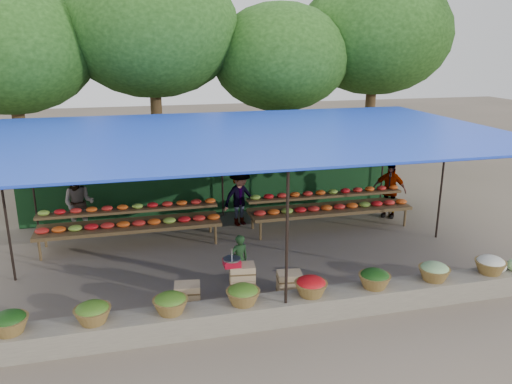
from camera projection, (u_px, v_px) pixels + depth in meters
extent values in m
plane|color=brown|center=(247.00, 256.00, 11.19)|extent=(60.00, 60.00, 0.00)
cube|color=#6A5F55|center=(283.00, 309.00, 8.58)|extent=(10.60, 0.55, 0.40)
cylinder|color=black|center=(287.00, 248.00, 8.10)|extent=(0.05, 0.05, 2.80)
cylinder|color=black|center=(6.00, 215.00, 9.67)|extent=(0.05, 0.05, 2.80)
cylinder|color=black|center=(442.00, 183.00, 11.92)|extent=(0.05, 0.05, 2.80)
cylinder|color=black|center=(32.00, 178.00, 12.37)|extent=(0.05, 0.05, 2.80)
cylinder|color=black|center=(222.00, 167.00, 13.49)|extent=(0.05, 0.05, 2.80)
cylinder|color=black|center=(383.00, 157.00, 14.61)|extent=(0.05, 0.05, 2.80)
cube|color=blue|center=(246.00, 133.00, 10.40)|extent=(10.80, 6.60, 0.04)
cube|color=blue|center=(272.00, 162.00, 8.59)|extent=(10.80, 2.19, 0.26)
cube|color=blue|center=(228.00, 127.00, 12.31)|extent=(10.80, 2.19, 0.26)
cylinder|color=#9D9DA2|center=(233.00, 156.00, 11.92)|extent=(9.60, 0.01, 0.01)
ellipsoid|color=yellow|center=(33.00, 179.00, 10.95)|extent=(0.23, 0.17, 0.30)
ellipsoid|color=yellow|center=(55.00, 177.00, 11.06)|extent=(0.23, 0.17, 0.30)
ellipsoid|color=yellow|center=(78.00, 176.00, 11.17)|extent=(0.23, 0.17, 0.30)
ellipsoid|color=yellow|center=(100.00, 175.00, 11.28)|extent=(0.23, 0.17, 0.30)
ellipsoid|color=yellow|center=(122.00, 173.00, 11.39)|extent=(0.23, 0.17, 0.30)
ellipsoid|color=yellow|center=(143.00, 172.00, 11.50)|extent=(0.23, 0.17, 0.30)
ellipsoid|color=yellow|center=(164.00, 171.00, 11.61)|extent=(0.23, 0.17, 0.30)
ellipsoid|color=yellow|center=(184.00, 170.00, 11.72)|extent=(0.23, 0.17, 0.30)
ellipsoid|color=yellow|center=(204.00, 169.00, 11.83)|extent=(0.23, 0.17, 0.30)
ellipsoid|color=yellow|center=(224.00, 168.00, 11.94)|extent=(0.23, 0.17, 0.30)
ellipsoid|color=yellow|center=(243.00, 166.00, 12.05)|extent=(0.23, 0.17, 0.30)
ellipsoid|color=yellow|center=(262.00, 165.00, 12.17)|extent=(0.23, 0.17, 0.30)
ellipsoid|color=yellow|center=(280.00, 164.00, 12.28)|extent=(0.23, 0.17, 0.30)
ellipsoid|color=yellow|center=(299.00, 163.00, 12.39)|extent=(0.23, 0.17, 0.30)
ellipsoid|color=yellow|center=(316.00, 162.00, 12.50)|extent=(0.23, 0.17, 0.30)
ellipsoid|color=yellow|center=(334.00, 161.00, 12.61)|extent=(0.23, 0.17, 0.30)
ellipsoid|color=yellow|center=(351.00, 160.00, 12.72)|extent=(0.23, 0.17, 0.30)
ellipsoid|color=yellow|center=(368.00, 159.00, 12.83)|extent=(0.23, 0.17, 0.30)
ellipsoid|color=yellow|center=(385.00, 158.00, 12.94)|extent=(0.23, 0.17, 0.30)
ellipsoid|color=yellow|center=(401.00, 157.00, 13.05)|extent=(0.23, 0.17, 0.30)
ellipsoid|color=#194312|center=(8.00, 319.00, 7.45)|extent=(0.52, 0.52, 0.23)
ellipsoid|color=#416E1D|center=(92.00, 309.00, 7.73)|extent=(0.52, 0.52, 0.23)
ellipsoid|color=#416E1D|center=(170.00, 300.00, 8.01)|extent=(0.52, 0.52, 0.23)
ellipsoid|color=#416E1D|center=(243.00, 292.00, 8.29)|extent=(0.52, 0.52, 0.23)
ellipsoid|color=red|center=(311.00, 283.00, 8.57)|extent=(0.52, 0.52, 0.23)
ellipsoid|color=#194312|center=(375.00, 276.00, 8.85)|extent=(0.52, 0.52, 0.23)
ellipsoid|color=#88B873|center=(434.00, 269.00, 9.14)|extent=(0.52, 0.52, 0.23)
ellipsoid|color=beige|center=(491.00, 262.00, 9.42)|extent=(0.52, 0.52, 0.23)
cube|color=#184520|center=(221.00, 170.00, 13.77)|extent=(10.60, 0.06, 2.50)
cylinder|color=#3C2715|center=(21.00, 136.00, 14.73)|extent=(0.36, 0.36, 3.97)
ellipsoid|color=#15330D|center=(9.00, 49.00, 14.03)|extent=(4.77, 4.77, 3.69)
cylinder|color=#3C2715|center=(157.00, 120.00, 15.97)|extent=(0.36, 0.36, 4.48)
ellipsoid|color=#15330D|center=(152.00, 29.00, 15.18)|extent=(5.39, 5.39, 4.17)
cylinder|color=#3C2715|center=(279.00, 129.00, 16.74)|extent=(0.36, 0.36, 3.71)
ellipsoid|color=#15330D|center=(280.00, 57.00, 16.08)|extent=(4.47, 4.47, 3.45)
cylinder|color=#3C2715|center=(370.00, 114.00, 17.84)|extent=(0.36, 0.36, 4.35)
ellipsoid|color=#15330D|center=(375.00, 35.00, 17.07)|extent=(5.24, 5.24, 4.05)
cube|color=#49361D|center=(130.00, 226.00, 11.67)|extent=(4.20, 0.95, 0.08)
cube|color=#49361D|center=(129.00, 210.00, 11.87)|extent=(4.20, 0.35, 0.06)
cylinder|color=#49361D|center=(40.00, 250.00, 10.91)|extent=(0.06, 0.06, 0.50)
cylinder|color=#49361D|center=(216.00, 234.00, 11.83)|extent=(0.06, 0.06, 0.50)
cylinder|color=#49361D|center=(45.00, 237.00, 11.66)|extent=(0.06, 0.06, 0.50)
cylinder|color=#49361D|center=(210.00, 223.00, 12.57)|extent=(0.06, 0.06, 0.50)
ellipsoid|color=red|center=(42.00, 231.00, 11.06)|extent=(0.31, 0.26, 0.13)
ellipsoid|color=#79A432|center=(44.00, 213.00, 11.40)|extent=(0.26, 0.22, 0.12)
ellipsoid|color=#D44B12|center=(59.00, 229.00, 11.14)|extent=(0.31, 0.26, 0.13)
ellipsoid|color=red|center=(60.00, 212.00, 11.48)|extent=(0.26, 0.22, 0.12)
ellipsoid|color=#79A432|center=(75.00, 228.00, 11.22)|extent=(0.31, 0.26, 0.13)
ellipsoid|color=red|center=(76.00, 211.00, 11.57)|extent=(0.26, 0.22, 0.12)
ellipsoid|color=red|center=(91.00, 227.00, 11.31)|extent=(0.31, 0.26, 0.13)
ellipsoid|color=#D44B12|center=(92.00, 209.00, 11.65)|extent=(0.26, 0.22, 0.12)
ellipsoid|color=red|center=(107.00, 225.00, 11.39)|extent=(0.31, 0.26, 0.13)
ellipsoid|color=red|center=(107.00, 208.00, 11.73)|extent=(0.26, 0.22, 0.12)
ellipsoid|color=#D44B12|center=(123.00, 224.00, 11.47)|extent=(0.31, 0.26, 0.13)
ellipsoid|color=#D44B12|center=(122.00, 207.00, 11.81)|extent=(0.26, 0.22, 0.12)
ellipsoid|color=red|center=(139.00, 223.00, 11.55)|extent=(0.31, 0.26, 0.13)
ellipsoid|color=#79A432|center=(138.00, 206.00, 11.89)|extent=(0.26, 0.22, 0.12)
ellipsoid|color=#D44B12|center=(154.00, 222.00, 11.63)|extent=(0.31, 0.26, 0.13)
ellipsoid|color=red|center=(153.00, 205.00, 11.97)|extent=(0.26, 0.22, 0.12)
ellipsoid|color=#79A432|center=(169.00, 220.00, 11.71)|extent=(0.31, 0.26, 0.13)
ellipsoid|color=red|center=(167.00, 204.00, 12.06)|extent=(0.26, 0.22, 0.12)
ellipsoid|color=red|center=(184.00, 219.00, 11.80)|extent=(0.31, 0.26, 0.13)
ellipsoid|color=#D44B12|center=(182.00, 203.00, 12.14)|extent=(0.26, 0.22, 0.12)
ellipsoid|color=red|center=(199.00, 218.00, 11.88)|extent=(0.31, 0.26, 0.13)
ellipsoid|color=red|center=(196.00, 202.00, 12.22)|extent=(0.26, 0.22, 0.12)
ellipsoid|color=#D44B12|center=(213.00, 217.00, 11.96)|extent=(0.31, 0.26, 0.13)
ellipsoid|color=#D44B12|center=(210.00, 201.00, 12.30)|extent=(0.26, 0.22, 0.12)
cube|color=#49361D|center=(330.00, 209.00, 12.84)|extent=(4.20, 0.95, 0.08)
cube|color=#49361D|center=(326.00, 195.00, 13.04)|extent=(4.20, 0.35, 0.06)
cylinder|color=#49361D|center=(260.00, 230.00, 12.08)|extent=(0.06, 0.06, 0.50)
cylinder|color=#49361D|center=(405.00, 217.00, 13.00)|extent=(0.06, 0.06, 0.50)
cylinder|color=#49361D|center=(253.00, 219.00, 12.83)|extent=(0.06, 0.06, 0.50)
cylinder|color=#49361D|center=(390.00, 208.00, 13.74)|extent=(0.06, 0.06, 0.50)
ellipsoid|color=red|center=(260.00, 213.00, 12.23)|extent=(0.31, 0.26, 0.13)
ellipsoid|color=#79A432|center=(255.00, 197.00, 12.57)|extent=(0.26, 0.22, 0.12)
ellipsoid|color=#D44B12|center=(273.00, 212.00, 12.31)|extent=(0.31, 0.26, 0.13)
ellipsoid|color=red|center=(269.00, 196.00, 12.65)|extent=(0.26, 0.22, 0.12)
ellipsoid|color=#79A432|center=(287.00, 211.00, 12.39)|extent=(0.31, 0.26, 0.13)
ellipsoid|color=red|center=(282.00, 195.00, 12.74)|extent=(0.26, 0.22, 0.12)
ellipsoid|color=red|center=(300.00, 210.00, 12.48)|extent=(0.31, 0.26, 0.13)
ellipsoid|color=#D44B12|center=(295.00, 194.00, 12.82)|extent=(0.26, 0.22, 0.12)
ellipsoid|color=red|center=(314.00, 209.00, 12.56)|extent=(0.31, 0.26, 0.13)
ellipsoid|color=red|center=(308.00, 193.00, 12.90)|extent=(0.26, 0.22, 0.12)
ellipsoid|color=#D44B12|center=(326.00, 208.00, 12.64)|extent=(0.31, 0.26, 0.13)
ellipsoid|color=#D44B12|center=(320.00, 193.00, 12.98)|extent=(0.26, 0.22, 0.12)
ellipsoid|color=red|center=(339.00, 207.00, 12.72)|extent=(0.31, 0.26, 0.13)
ellipsoid|color=#79A432|center=(333.00, 192.00, 13.06)|extent=(0.26, 0.22, 0.12)
ellipsoid|color=#D44B12|center=(352.00, 206.00, 12.80)|extent=(0.31, 0.26, 0.13)
ellipsoid|color=red|center=(345.00, 191.00, 13.15)|extent=(0.26, 0.22, 0.12)
ellipsoid|color=#79A432|center=(364.00, 204.00, 12.89)|extent=(0.31, 0.26, 0.13)
ellipsoid|color=red|center=(358.00, 190.00, 13.23)|extent=(0.26, 0.22, 0.12)
ellipsoid|color=red|center=(377.00, 203.00, 12.97)|extent=(0.31, 0.26, 0.13)
ellipsoid|color=#D44B12|center=(370.00, 189.00, 13.31)|extent=(0.26, 0.22, 0.12)
ellipsoid|color=red|center=(389.00, 202.00, 13.05)|extent=(0.31, 0.26, 0.13)
ellipsoid|color=red|center=(382.00, 188.00, 13.39)|extent=(0.26, 0.22, 0.12)
ellipsoid|color=#D44B12|center=(401.00, 201.00, 13.13)|extent=(0.31, 0.26, 0.13)
ellipsoid|color=#D44B12|center=(393.00, 187.00, 13.47)|extent=(0.26, 0.22, 0.12)
cube|color=tan|center=(188.00, 304.00, 8.90)|extent=(0.49, 0.39, 0.25)
cube|color=tan|center=(187.00, 291.00, 8.82)|extent=(0.49, 0.39, 0.25)
cube|color=tan|center=(243.00, 297.00, 9.13)|extent=(0.49, 0.39, 0.25)
cube|color=tan|center=(242.00, 284.00, 9.06)|extent=(0.49, 0.39, 0.25)
cube|color=tan|center=(242.00, 271.00, 8.98)|extent=(0.49, 0.39, 0.25)
cube|color=tan|center=(289.00, 291.00, 9.34)|extent=(0.49, 0.39, 0.25)
cube|color=tan|center=(290.00, 279.00, 9.27)|extent=(0.49, 0.39, 0.25)
cube|color=#B80E25|center=(232.00, 263.00, 8.89)|extent=(0.30, 0.26, 0.12)
cylinder|color=#9D9DA2|center=(232.00, 259.00, 8.87)|extent=(0.32, 0.32, 0.03)
cylinder|color=#9D9DA2|center=(232.00, 254.00, 8.84)|extent=(0.03, 0.03, 0.22)
imported|color=#183518|center=(239.00, 260.00, 9.76)|extent=(0.43, 0.34, 1.04)
imported|color=slate|center=(79.00, 203.00, 12.35)|extent=(0.87, 0.74, 1.58)
imported|color=slate|center=(240.00, 198.00, 12.98)|extent=(1.09, 0.82, 1.49)
imported|color=slate|center=(389.00, 190.00, 13.60)|extent=(0.92, 0.87, 1.53)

